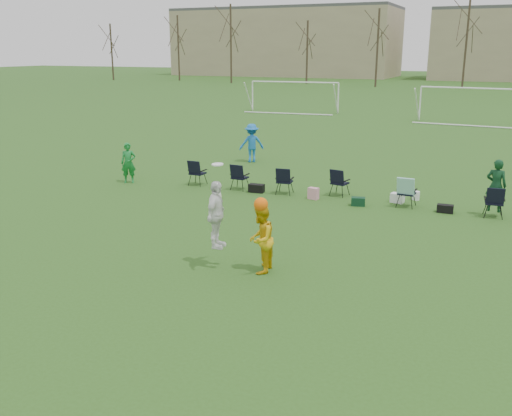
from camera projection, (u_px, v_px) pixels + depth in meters
The scene contains 8 objects.
ground at pixel (188, 271), 13.37m from camera, with size 260.00×260.00×0.00m, color #2C541A.
fielder_green_near at pixel (128, 163), 21.97m from camera, with size 0.57×0.37×1.56m, color #15782E.
fielder_blue at pixel (252, 143), 26.01m from camera, with size 1.13×0.65×1.75m, color blue.
center_contest at pixel (242, 228), 13.16m from camera, with size 1.68×1.07×2.51m.
sideline_setup at pixel (345, 185), 19.52m from camera, with size 11.14×1.87×1.79m.
goal_left at pixel (294, 88), 46.67m from camera, with size 7.39×0.76×2.46m.
goal_mid at pixel (474, 95), 39.41m from camera, with size 7.40×0.63×2.46m.
tree_line at pixel (467, 48), 73.31m from camera, with size 110.28×3.28×11.40m.
Camera 1 is at (6.56, -10.74, 5.02)m, focal length 40.00 mm.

